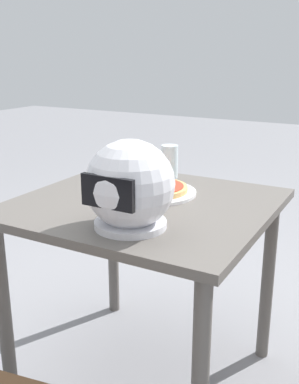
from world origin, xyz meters
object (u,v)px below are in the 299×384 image
(dining_table, at_px, (145,229))
(pizza, at_px, (154,187))
(motorcycle_helmet, at_px, (130,186))
(drinking_glass, at_px, (170,161))

(dining_table, xyz_separation_m, pizza, (0.01, -0.09, 0.13))
(pizza, relative_size, motorcycle_helmet, 0.93)
(motorcycle_helmet, bearing_deg, dining_table, -70.16)
(pizza, bearing_deg, dining_table, 97.32)
(pizza, relative_size, drinking_glass, 1.82)
(dining_table, bearing_deg, motorcycle_helmet, 109.84)
(motorcycle_helmet, distance_m, drinking_glass, 0.59)
(pizza, xyz_separation_m, drinking_glass, (0.05, -0.24, 0.04))
(pizza, xyz_separation_m, motorcycle_helmet, (-0.10, 0.33, 0.10))
(dining_table, bearing_deg, drinking_glass, -78.53)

